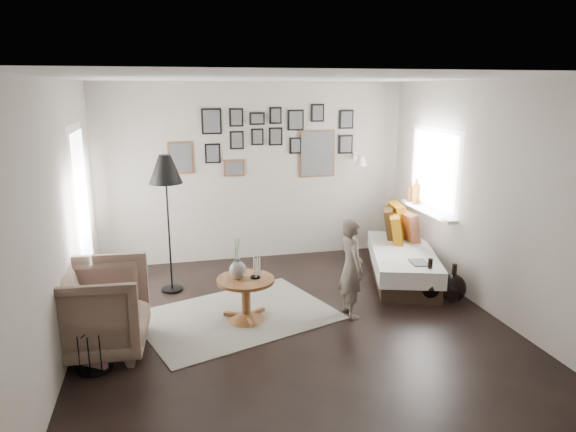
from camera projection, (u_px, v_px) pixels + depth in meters
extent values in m
plane|color=black|center=(294.00, 325.00, 5.57)|extent=(4.80, 4.80, 0.00)
plane|color=#A79F92|center=(254.00, 173.00, 7.52)|extent=(4.50, 0.00, 4.50)
plane|color=#A79F92|center=(396.00, 300.00, 3.00)|extent=(4.50, 0.00, 4.50)
plane|color=#A79F92|center=(59.00, 222.00, 4.75)|extent=(0.00, 4.80, 4.80)
plane|color=#A79F92|center=(488.00, 198.00, 5.77)|extent=(0.00, 4.80, 4.80)
plane|color=white|center=(295.00, 78.00, 4.94)|extent=(4.80, 4.80, 0.00)
plane|color=white|center=(82.00, 217.00, 5.94)|extent=(0.00, 2.14, 2.14)
plane|color=white|center=(82.00, 217.00, 5.94)|extent=(0.00, 1.88, 1.88)
plane|color=white|center=(82.00, 217.00, 5.94)|extent=(0.00, 1.93, 1.93)
plane|color=white|center=(434.00, 169.00, 6.86)|extent=(0.00, 1.30, 1.30)
plane|color=white|center=(434.00, 169.00, 6.86)|extent=(0.00, 1.14, 1.14)
cube|color=white|center=(427.00, 211.00, 6.99)|extent=(0.15, 1.32, 0.04)
cylinder|color=#8C4C14|center=(416.00, 194.00, 7.28)|extent=(0.10, 0.10, 0.28)
cylinder|color=#8C4C14|center=(410.00, 194.00, 7.45)|extent=(0.08, 0.08, 0.22)
cube|color=brown|center=(181.00, 158.00, 7.21)|extent=(0.35, 0.03, 0.45)
cube|color=black|center=(181.00, 158.00, 7.19)|extent=(0.30, 0.01, 0.40)
cube|color=black|center=(212.00, 121.00, 7.19)|extent=(0.28, 0.03, 0.36)
cube|color=black|center=(212.00, 121.00, 7.17)|extent=(0.23, 0.01, 0.31)
cube|color=black|center=(213.00, 153.00, 7.30)|extent=(0.22, 0.03, 0.28)
cube|color=black|center=(213.00, 154.00, 7.28)|extent=(0.17, 0.01, 0.23)
cube|color=black|center=(236.00, 117.00, 7.26)|extent=(0.20, 0.03, 0.26)
cube|color=black|center=(236.00, 117.00, 7.24)|extent=(0.15, 0.01, 0.21)
cube|color=black|center=(237.00, 140.00, 7.33)|extent=(0.20, 0.03, 0.26)
cube|color=black|center=(237.00, 140.00, 7.32)|extent=(0.15, 0.01, 0.21)
cube|color=black|center=(257.00, 119.00, 7.33)|extent=(0.22, 0.03, 0.18)
cube|color=black|center=(257.00, 119.00, 7.31)|extent=(0.17, 0.01, 0.13)
cube|color=black|center=(257.00, 137.00, 7.39)|extent=(0.18, 0.03, 0.24)
cube|color=black|center=(258.00, 137.00, 7.38)|extent=(0.13, 0.01, 0.19)
cube|color=black|center=(276.00, 115.00, 7.38)|extent=(0.18, 0.03, 0.24)
cube|color=black|center=(276.00, 116.00, 7.37)|extent=(0.13, 0.01, 0.19)
cube|color=black|center=(276.00, 136.00, 7.45)|extent=(0.20, 0.03, 0.26)
cube|color=black|center=(276.00, 137.00, 7.44)|extent=(0.15, 0.01, 0.21)
cube|color=black|center=(296.00, 120.00, 7.47)|extent=(0.24, 0.03, 0.30)
cube|color=black|center=(296.00, 120.00, 7.45)|extent=(0.19, 0.01, 0.25)
cube|color=black|center=(296.00, 146.00, 7.56)|extent=(0.18, 0.03, 0.24)
cube|color=black|center=(296.00, 146.00, 7.54)|extent=(0.13, 0.01, 0.19)
cube|color=brown|center=(317.00, 154.00, 7.66)|extent=(0.55, 0.03, 0.70)
cube|color=black|center=(317.00, 154.00, 7.65)|extent=(0.50, 0.01, 0.65)
cube|color=black|center=(317.00, 113.00, 7.52)|extent=(0.20, 0.03, 0.26)
cube|color=black|center=(318.00, 113.00, 7.50)|extent=(0.15, 0.01, 0.21)
cube|color=black|center=(346.00, 119.00, 7.64)|extent=(0.22, 0.03, 0.28)
cube|color=black|center=(347.00, 119.00, 7.63)|extent=(0.17, 0.01, 0.23)
cube|color=black|center=(346.00, 144.00, 7.73)|extent=(0.22, 0.03, 0.28)
cube|color=black|center=(346.00, 144.00, 7.72)|extent=(0.17, 0.01, 0.23)
cube|color=brown|center=(234.00, 168.00, 7.42)|extent=(0.30, 0.03, 0.24)
cube|color=black|center=(234.00, 168.00, 7.40)|extent=(0.25, 0.01, 0.19)
cube|color=white|center=(355.00, 156.00, 7.80)|extent=(0.06, 0.04, 0.10)
cylinder|color=white|center=(358.00, 156.00, 7.68)|extent=(0.02, 0.24, 0.02)
cone|color=white|center=(361.00, 161.00, 7.57)|extent=(0.18, 0.18, 0.14)
cube|color=beige|center=(237.00, 316.00, 5.78)|extent=(2.44, 2.05, 0.01)
cone|color=brown|center=(246.00, 317.00, 5.67)|extent=(0.47, 0.47, 0.09)
cylinder|color=brown|center=(246.00, 300.00, 5.62)|extent=(0.10, 0.10, 0.36)
cylinder|color=brown|center=(246.00, 280.00, 5.57)|extent=(0.63, 0.63, 0.04)
ellipsoid|color=black|center=(238.00, 270.00, 5.54)|extent=(0.18, 0.18, 0.20)
cylinder|color=black|center=(238.00, 260.00, 5.51)|extent=(0.05, 0.05, 0.04)
cylinder|color=black|center=(256.00, 277.00, 5.59)|extent=(0.11, 0.11, 0.02)
cube|color=black|center=(402.00, 271.00, 6.92)|extent=(1.22, 1.87, 0.20)
cube|color=silver|center=(403.00, 257.00, 6.87)|extent=(1.30, 1.94, 0.22)
cube|color=#AC6509|center=(383.00, 220.00, 7.46)|extent=(0.29, 0.54, 0.51)
cube|color=#3A2612|center=(378.00, 224.00, 7.36)|extent=(0.37, 0.50, 0.45)
cube|color=maroon|center=(397.00, 226.00, 7.28)|extent=(0.20, 0.44, 0.43)
cube|color=#AC6509|center=(389.00, 230.00, 7.12)|extent=(0.34, 0.46, 0.42)
cube|color=black|center=(419.00, 263.00, 6.32)|extent=(0.24, 0.30, 0.01)
imported|color=brown|center=(95.00, 309.00, 4.93)|extent=(1.03, 1.00, 0.88)
cube|color=beige|center=(96.00, 303.00, 4.97)|extent=(0.44, 0.45, 0.18)
cylinder|color=black|center=(172.00, 289.00, 6.53)|extent=(0.27, 0.27, 0.03)
cylinder|color=black|center=(169.00, 232.00, 6.35)|extent=(0.02, 0.02, 1.54)
cone|color=black|center=(165.00, 169.00, 6.16)|extent=(0.40, 0.40, 0.35)
cube|color=black|center=(93.00, 351.00, 4.67)|extent=(0.22, 0.11, 0.30)
cube|color=beige|center=(97.00, 352.00, 4.66)|extent=(0.22, 0.18, 0.30)
ellipsoid|color=black|center=(429.00, 285.00, 6.18)|extent=(0.35, 0.35, 0.40)
cylinder|color=black|center=(430.00, 264.00, 6.12)|extent=(0.06, 0.06, 0.12)
ellipsoid|color=black|center=(453.00, 288.00, 6.13)|extent=(0.31, 0.31, 0.36)
cylinder|color=black|center=(455.00, 269.00, 6.08)|extent=(0.06, 0.06, 0.12)
imported|color=#695E53|center=(351.00, 268.00, 5.69)|extent=(0.31, 0.44, 1.14)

